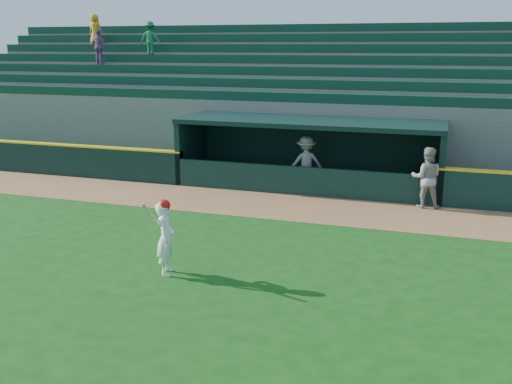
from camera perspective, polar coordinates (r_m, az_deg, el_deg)
ground at (r=13.89m, az=-2.07°, el=-6.78°), size 120.00×120.00×0.00m
warning_track at (r=18.32m, az=3.21°, el=-1.47°), size 40.00×3.00×0.01m
field_wall_left at (r=25.48m, az=-23.40°, el=3.26°), size 15.50×0.30×1.20m
wall_stripe_left at (r=25.38m, az=-23.54°, el=4.66°), size 15.50×0.32×0.06m
dugout_player_front at (r=18.79m, az=16.68°, el=1.39°), size 1.01×0.81×1.95m
dugout_player_inside at (r=20.50m, az=5.01°, el=2.94°), size 1.41×1.14×1.90m
dugout at (r=20.96m, az=5.47°, el=4.32°), size 9.40×2.80×2.46m
stands at (r=25.25m, az=7.87°, el=8.34°), size 34.50×6.25×7.10m
batter_at_plate at (r=12.94m, az=-9.04°, el=-4.44°), size 0.63×0.80×1.76m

